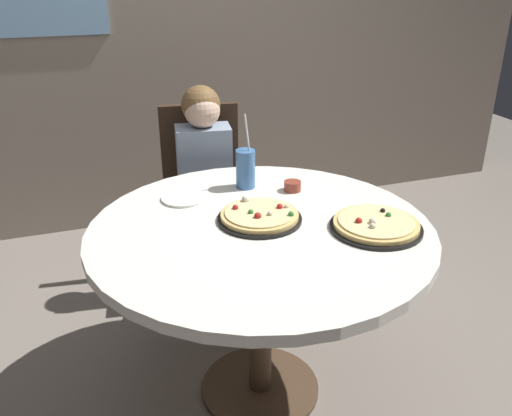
{
  "coord_description": "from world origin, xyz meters",
  "views": [
    {
      "loc": [
        -0.58,
        -1.61,
        1.61
      ],
      "look_at": [
        0.0,
        0.05,
        0.8
      ],
      "focal_mm": 37.83,
      "sensor_mm": 36.0,
      "label": 1
    }
  ],
  "objects_px": {
    "dining_table": "(261,250)",
    "diner_child": "(208,211)",
    "soda_cup": "(246,169)",
    "chair_wooden": "(203,188)",
    "sauce_bowl": "(292,186)",
    "plate_small": "(184,198)",
    "pizza_veggie": "(260,216)",
    "pizza_cheese": "(376,225)"
  },
  "relations": [
    {
      "from": "dining_table",
      "to": "diner_child",
      "type": "relative_size",
      "value": 1.14
    },
    {
      "from": "diner_child",
      "to": "soda_cup",
      "type": "height_order",
      "value": "diner_child"
    },
    {
      "from": "dining_table",
      "to": "chair_wooden",
      "type": "bearing_deg",
      "value": 89.2
    },
    {
      "from": "dining_table",
      "to": "soda_cup",
      "type": "relative_size",
      "value": 4.0
    },
    {
      "from": "sauce_bowl",
      "to": "plate_small",
      "type": "bearing_deg",
      "value": 172.15
    },
    {
      "from": "dining_table",
      "to": "soda_cup",
      "type": "distance_m",
      "value": 0.41
    },
    {
      "from": "diner_child",
      "to": "soda_cup",
      "type": "relative_size",
      "value": 3.52
    },
    {
      "from": "soda_cup",
      "to": "sauce_bowl",
      "type": "height_order",
      "value": "soda_cup"
    },
    {
      "from": "diner_child",
      "to": "plate_small",
      "type": "relative_size",
      "value": 6.01
    },
    {
      "from": "pizza_veggie",
      "to": "sauce_bowl",
      "type": "height_order",
      "value": "pizza_veggie"
    },
    {
      "from": "chair_wooden",
      "to": "plate_small",
      "type": "relative_size",
      "value": 5.28
    },
    {
      "from": "sauce_bowl",
      "to": "plate_small",
      "type": "distance_m",
      "value": 0.44
    },
    {
      "from": "dining_table",
      "to": "plate_small",
      "type": "xyz_separation_m",
      "value": [
        -0.2,
        0.32,
        0.1
      ]
    },
    {
      "from": "chair_wooden",
      "to": "soda_cup",
      "type": "xyz_separation_m",
      "value": [
        0.05,
        -0.56,
        0.3
      ]
    },
    {
      "from": "chair_wooden",
      "to": "plate_small",
      "type": "bearing_deg",
      "value": -109.91
    },
    {
      "from": "pizza_cheese",
      "to": "plate_small",
      "type": "relative_size",
      "value": 1.8
    },
    {
      "from": "chair_wooden",
      "to": "plate_small",
      "type": "distance_m",
      "value": 0.68
    },
    {
      "from": "chair_wooden",
      "to": "soda_cup",
      "type": "distance_m",
      "value": 0.64
    },
    {
      "from": "pizza_cheese",
      "to": "sauce_bowl",
      "type": "bearing_deg",
      "value": 108.62
    },
    {
      "from": "pizza_veggie",
      "to": "plate_small",
      "type": "distance_m",
      "value": 0.35
    },
    {
      "from": "soda_cup",
      "to": "pizza_veggie",
      "type": "bearing_deg",
      "value": -99.16
    },
    {
      "from": "pizza_veggie",
      "to": "dining_table",
      "type": "bearing_deg",
      "value": -105.26
    },
    {
      "from": "soda_cup",
      "to": "plate_small",
      "type": "bearing_deg",
      "value": -171.67
    },
    {
      "from": "pizza_veggie",
      "to": "sauce_bowl",
      "type": "relative_size",
      "value": 4.39
    },
    {
      "from": "chair_wooden",
      "to": "sauce_bowl",
      "type": "relative_size",
      "value": 13.57
    },
    {
      "from": "dining_table",
      "to": "chair_wooden",
      "type": "distance_m",
      "value": 0.93
    },
    {
      "from": "diner_child",
      "to": "soda_cup",
      "type": "distance_m",
      "value": 0.52
    },
    {
      "from": "diner_child",
      "to": "pizza_cheese",
      "type": "xyz_separation_m",
      "value": [
        0.38,
        -0.9,
        0.28
      ]
    },
    {
      "from": "diner_child",
      "to": "soda_cup",
      "type": "xyz_separation_m",
      "value": [
        0.07,
        -0.38,
        0.35
      ]
    },
    {
      "from": "pizza_cheese",
      "to": "diner_child",
      "type": "bearing_deg",
      "value": 113.16
    },
    {
      "from": "chair_wooden",
      "to": "plate_small",
      "type": "xyz_separation_m",
      "value": [
        -0.22,
        -0.6,
        0.22
      ]
    },
    {
      "from": "chair_wooden",
      "to": "soda_cup",
      "type": "bearing_deg",
      "value": -84.79
    },
    {
      "from": "pizza_veggie",
      "to": "soda_cup",
      "type": "relative_size",
      "value": 1.0
    },
    {
      "from": "dining_table",
      "to": "pizza_veggie",
      "type": "relative_size",
      "value": 4.0
    },
    {
      "from": "pizza_veggie",
      "to": "plate_small",
      "type": "relative_size",
      "value": 1.71
    },
    {
      "from": "diner_child",
      "to": "sauce_bowl",
      "type": "height_order",
      "value": "diner_child"
    },
    {
      "from": "pizza_cheese",
      "to": "soda_cup",
      "type": "bearing_deg",
      "value": 120.86
    },
    {
      "from": "diner_child",
      "to": "pizza_veggie",
      "type": "relative_size",
      "value": 3.52
    },
    {
      "from": "diner_child",
      "to": "pizza_veggie",
      "type": "distance_m",
      "value": 0.75
    },
    {
      "from": "soda_cup",
      "to": "chair_wooden",
      "type": "bearing_deg",
      "value": 95.21
    },
    {
      "from": "dining_table",
      "to": "pizza_veggie",
      "type": "distance_m",
      "value": 0.12
    },
    {
      "from": "chair_wooden",
      "to": "soda_cup",
      "type": "relative_size",
      "value": 3.09
    }
  ]
}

